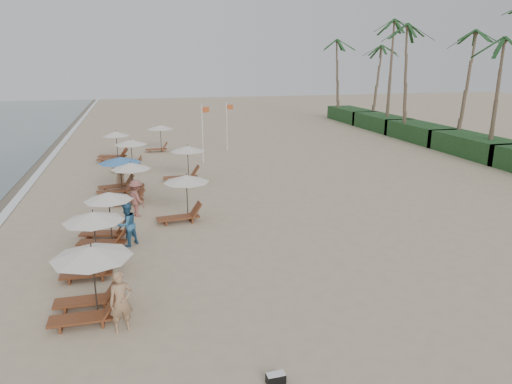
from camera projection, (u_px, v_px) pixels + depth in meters
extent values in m
plane|color=tan|center=(257.00, 250.00, 19.20)|extent=(160.00, 160.00, 0.00)
cube|color=white|center=(16.00, 201.00, 25.81)|extent=(0.50, 140.00, 0.02)
cube|color=#193D1C|center=(474.00, 146.00, 37.79)|extent=(3.20, 8.00, 1.60)
cube|color=#193D1C|center=(421.00, 132.00, 44.77)|extent=(3.20, 8.00, 1.60)
cube|color=#193D1C|center=(382.00, 122.00, 51.75)|extent=(3.20, 8.00, 1.60)
cube|color=#193D1C|center=(352.00, 115.00, 58.74)|extent=(3.20, 8.00, 1.60)
cylinder|color=brown|center=(496.00, 101.00, 35.19)|extent=(0.36, 0.36, 9.00)
cylinder|color=brown|center=(461.00, 91.00, 40.14)|extent=(0.36, 0.36, 9.80)
cylinder|color=brown|center=(410.00, 84.00, 44.44)|extent=(0.36, 0.36, 10.60)
cylinder|color=brown|center=(390.00, 77.00, 49.39)|extent=(0.36, 0.36, 11.40)
cylinder|color=brown|center=(373.00, 86.00, 54.77)|extent=(0.36, 0.36, 9.00)
cylinder|color=brown|center=(341.00, 81.00, 59.07)|extent=(0.36, 0.36, 9.80)
cylinder|color=black|center=(95.00, 283.00, 14.02)|extent=(0.05, 0.05, 2.18)
cone|color=silver|center=(92.00, 252.00, 13.75)|extent=(2.40, 2.40, 0.35)
cylinder|color=black|center=(96.00, 244.00, 16.83)|extent=(0.05, 0.05, 2.28)
cone|color=silver|center=(93.00, 216.00, 16.55)|extent=(2.17, 2.17, 0.35)
cylinder|color=black|center=(110.00, 219.00, 19.66)|extent=(0.05, 0.05, 2.17)
cone|color=silver|center=(108.00, 196.00, 19.39)|extent=(2.03, 2.03, 0.35)
cylinder|color=black|center=(132.00, 183.00, 25.38)|extent=(0.05, 0.05, 2.12)
cone|color=silver|center=(131.00, 166.00, 25.12)|extent=(2.16, 2.16, 0.35)
cylinder|color=black|center=(121.00, 175.00, 27.25)|extent=(0.05, 0.05, 2.05)
cone|color=#3D78B6|center=(120.00, 160.00, 26.99)|extent=(2.45, 2.45, 0.35)
cylinder|color=black|center=(132.00, 155.00, 32.76)|extent=(0.05, 0.05, 2.10)
cone|color=silver|center=(131.00, 142.00, 32.50)|extent=(2.28, 2.28, 0.35)
cylinder|color=black|center=(117.00, 147.00, 35.67)|extent=(0.05, 0.05, 2.22)
cone|color=silver|center=(116.00, 134.00, 35.40)|extent=(2.02, 2.02, 0.35)
cylinder|color=black|center=(187.00, 198.00, 22.60)|extent=(0.05, 0.05, 2.15)
cone|color=silver|center=(186.00, 179.00, 22.34)|extent=(2.24, 2.24, 0.35)
cylinder|color=black|center=(188.00, 163.00, 30.12)|extent=(0.05, 0.05, 2.15)
cone|color=silver|center=(187.00, 149.00, 29.86)|extent=(2.24, 2.24, 0.35)
cylinder|color=black|center=(161.00, 138.00, 39.62)|extent=(0.05, 0.05, 2.15)
cone|color=silver|center=(160.00, 127.00, 39.36)|extent=(2.24, 2.24, 0.35)
imported|color=#A57E5A|center=(121.00, 302.00, 13.25)|extent=(0.75, 0.58, 1.83)
imported|color=#2F628D|center=(127.00, 224.00, 19.40)|extent=(1.15, 1.13, 1.88)
imported|color=#8F5249|center=(137.00, 198.00, 23.07)|extent=(1.17, 1.39, 1.86)
imported|color=#A9805B|center=(120.00, 172.00, 28.56)|extent=(0.74, 0.98, 1.79)
cube|color=black|center=(276.00, 379.00, 11.28)|extent=(0.47, 0.25, 0.23)
cube|color=silver|center=(276.00, 374.00, 11.24)|extent=(0.46, 0.23, 0.04)
cylinder|color=silver|center=(203.00, 134.00, 34.60)|extent=(0.08, 0.08, 4.39)
cube|color=#B04B21|center=(206.00, 110.00, 34.17)|extent=(0.55, 0.02, 0.40)
cylinder|color=silver|center=(227.00, 127.00, 39.67)|extent=(0.08, 0.08, 4.08)
cube|color=#B04B21|center=(230.00, 107.00, 39.29)|extent=(0.55, 0.02, 0.40)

